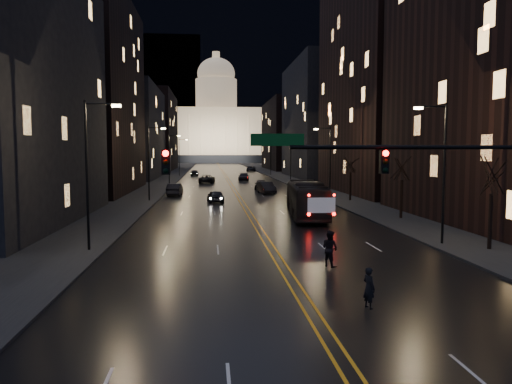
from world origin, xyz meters
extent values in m
plane|color=black|center=(0.00, 0.00, 0.00)|extent=(900.00, 900.00, 0.00)
cube|color=black|center=(0.00, 130.00, 0.01)|extent=(20.00, 320.00, 0.02)
cube|color=black|center=(-14.00, 130.00, 0.08)|extent=(8.00, 320.00, 0.16)
cube|color=black|center=(14.00, 130.00, 0.08)|extent=(8.00, 320.00, 0.16)
cube|color=orange|center=(0.00, 130.00, 0.03)|extent=(0.62, 320.00, 0.01)
cube|color=black|center=(-21.00, 54.00, 14.00)|extent=(12.00, 30.00, 28.00)
cube|color=black|center=(-21.00, 92.00, 10.00)|extent=(12.00, 34.00, 20.00)
cube|color=black|center=(-21.00, 140.00, 12.00)|extent=(12.00, 40.00, 24.00)
cube|color=black|center=(21.00, 20.00, 12.00)|extent=(12.00, 26.00, 24.00)
cube|color=black|center=(21.00, 50.00, 19.00)|extent=(12.00, 30.00, 38.00)
cube|color=black|center=(21.00, 92.00, 13.00)|extent=(12.00, 34.00, 26.00)
cube|color=black|center=(21.00, 140.00, 11.00)|extent=(12.00, 40.00, 22.00)
cube|color=black|center=(40.00, 380.00, 65.00)|extent=(520.00, 60.00, 130.00)
cube|color=black|center=(0.00, 250.00, 2.00)|extent=(90.00, 50.00, 4.00)
cube|color=#E1BB82|center=(0.00, 250.00, 16.00)|extent=(80.00, 36.00, 24.00)
cylinder|color=#CFB085|center=(0.00, 250.00, 36.00)|extent=(22.00, 22.00, 16.00)
ellipsoid|color=#CFB085|center=(0.00, 250.00, 47.00)|extent=(20.00, 20.00, 17.00)
cylinder|color=#E1BB82|center=(0.00, 250.00, 55.50)|extent=(4.00, 4.00, 6.00)
cylinder|color=black|center=(5.50, 0.00, 6.20)|extent=(12.00, 0.18, 0.18)
cube|color=black|center=(-5.50, 0.00, 5.60)|extent=(0.35, 0.30, 1.00)
cube|color=black|center=(3.50, 0.00, 5.60)|extent=(0.35, 0.30, 1.00)
sphere|color=#FF0705|center=(-5.50, -0.18, 5.95)|extent=(0.24, 0.24, 0.24)
sphere|color=#FF0705|center=(3.50, -0.18, 5.95)|extent=(0.24, 0.24, 0.24)
cube|color=#053F14|center=(-1.00, 0.00, 6.50)|extent=(2.20, 0.06, 0.50)
cylinder|color=black|center=(11.00, 10.00, 4.50)|extent=(0.16, 0.16, 9.00)
cylinder|color=black|center=(10.10, 10.00, 8.80)|extent=(1.80, 0.10, 0.10)
cube|color=#FFE099|center=(9.20, 10.00, 8.70)|extent=(0.50, 0.25, 0.15)
cylinder|color=black|center=(-11.00, 10.00, 4.50)|extent=(0.16, 0.16, 9.00)
cylinder|color=black|center=(-10.10, 10.00, 8.80)|extent=(1.80, 0.10, 0.10)
cube|color=#FFE099|center=(-9.20, 10.00, 8.70)|extent=(0.50, 0.25, 0.15)
cylinder|color=black|center=(11.00, 40.00, 4.50)|extent=(0.16, 0.16, 9.00)
cylinder|color=black|center=(10.10, 40.00, 8.80)|extent=(1.80, 0.10, 0.10)
cube|color=#FFE099|center=(9.20, 40.00, 8.70)|extent=(0.50, 0.25, 0.15)
cylinder|color=black|center=(-11.00, 40.00, 4.50)|extent=(0.16, 0.16, 9.00)
cylinder|color=black|center=(-10.10, 40.00, 8.80)|extent=(1.80, 0.10, 0.10)
cube|color=#FFE099|center=(-9.20, 40.00, 8.70)|extent=(0.50, 0.25, 0.15)
cylinder|color=black|center=(11.00, 70.00, 4.50)|extent=(0.16, 0.16, 9.00)
cylinder|color=black|center=(10.10, 70.00, 8.80)|extent=(1.80, 0.10, 0.10)
cube|color=#FFE099|center=(9.20, 70.00, 8.70)|extent=(0.50, 0.25, 0.15)
cylinder|color=black|center=(-11.00, 70.00, 4.50)|extent=(0.16, 0.16, 9.00)
cylinder|color=black|center=(-10.10, 70.00, 8.80)|extent=(1.80, 0.10, 0.10)
cube|color=#FFE099|center=(-9.20, 70.00, 8.70)|extent=(0.50, 0.25, 0.15)
cylinder|color=black|center=(11.00, 100.00, 4.50)|extent=(0.16, 0.16, 9.00)
cylinder|color=black|center=(10.10, 100.00, 8.80)|extent=(1.80, 0.10, 0.10)
cube|color=#FFE099|center=(9.20, 100.00, 8.70)|extent=(0.50, 0.25, 0.15)
cylinder|color=black|center=(-11.00, 100.00, 4.50)|extent=(0.16, 0.16, 9.00)
cylinder|color=black|center=(-10.10, 100.00, 8.80)|extent=(1.80, 0.10, 0.10)
cube|color=#FFE099|center=(-9.20, 100.00, 8.70)|extent=(0.50, 0.25, 0.15)
cylinder|color=black|center=(13.00, 8.00, 1.75)|extent=(0.24, 0.24, 3.50)
cylinder|color=black|center=(13.00, 22.00, 1.75)|extent=(0.24, 0.24, 3.50)
cylinder|color=black|center=(13.00, 38.00, 1.75)|extent=(0.24, 0.24, 3.50)
imported|color=black|center=(4.95, 23.93, 1.66)|extent=(3.86, 12.13, 3.32)
imported|color=black|center=(-3.10, 38.01, 0.74)|extent=(2.15, 4.50, 1.48)
imported|color=black|center=(-8.50, 47.72, 0.83)|extent=(1.99, 5.11, 1.66)
imported|color=black|center=(-4.30, 73.97, 0.78)|extent=(3.24, 5.89, 1.56)
imported|color=black|center=(-7.50, 102.02, 0.69)|extent=(2.25, 4.90, 1.39)
imported|color=black|center=(4.21, 49.91, 0.84)|extent=(2.42, 5.30, 1.68)
imported|color=black|center=(4.23, 57.34, 0.82)|extent=(2.55, 5.02, 1.64)
imported|color=black|center=(3.12, 81.07, 0.76)|extent=(2.56, 5.40, 1.52)
imported|color=black|center=(8.50, 127.82, 0.79)|extent=(3.22, 5.92, 1.57)
imported|color=black|center=(2.29, -2.00, 0.81)|extent=(0.58, 0.69, 1.61)
imported|color=black|center=(2.47, 5.00, 0.96)|extent=(0.96, 1.05, 1.91)
camera|label=1|loc=(-3.76, -20.24, 6.05)|focal=35.00mm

